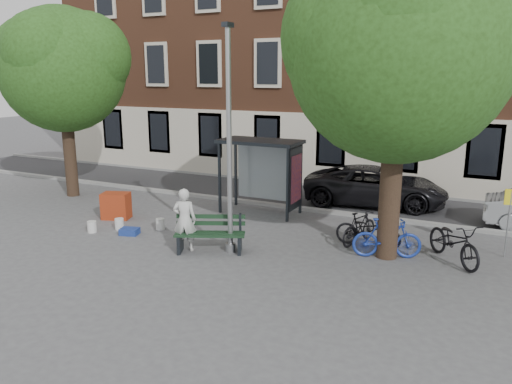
{
  "coord_description": "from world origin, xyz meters",
  "views": [
    {
      "loc": [
        6.43,
        -11.53,
        4.84
      ],
      "look_at": [
        0.06,
        1.51,
        1.4
      ],
      "focal_mm": 35.0,
      "sensor_mm": 36.0,
      "label": 1
    }
  ],
  "objects_px": {
    "red_stand": "(116,206)",
    "bench": "(210,236)",
    "bus_shelter": "(272,160)",
    "car_dark": "(375,186)",
    "bike_d": "(359,227)",
    "bike_c": "(454,241)",
    "painter": "(185,220)",
    "bike_a": "(368,230)",
    "notice_sign": "(510,208)",
    "bike_b": "(387,238)",
    "lamppost": "(229,153)"
  },
  "relations": [
    {
      "from": "lamppost",
      "to": "bike_c",
      "type": "distance_m",
      "value": 6.36
    },
    {
      "from": "bench",
      "to": "bike_a",
      "type": "relative_size",
      "value": 1.07
    },
    {
      "from": "bike_c",
      "to": "notice_sign",
      "type": "distance_m",
      "value": 1.77
    },
    {
      "from": "bus_shelter",
      "to": "bike_a",
      "type": "height_order",
      "value": "bus_shelter"
    },
    {
      "from": "notice_sign",
      "to": "car_dark",
      "type": "bearing_deg",
      "value": 123.03
    },
    {
      "from": "bench",
      "to": "notice_sign",
      "type": "xyz_separation_m",
      "value": [
        7.41,
        3.11,
        0.91
      ]
    },
    {
      "from": "bike_a",
      "to": "bus_shelter",
      "type": "bearing_deg",
      "value": 63.53
    },
    {
      "from": "bike_c",
      "to": "red_stand",
      "type": "distance_m",
      "value": 10.79
    },
    {
      "from": "bike_a",
      "to": "red_stand",
      "type": "bearing_deg",
      "value": 96.77
    },
    {
      "from": "bus_shelter",
      "to": "bike_c",
      "type": "bearing_deg",
      "value": -19.42
    },
    {
      "from": "bus_shelter",
      "to": "bike_a",
      "type": "relative_size",
      "value": 1.51
    },
    {
      "from": "lamppost",
      "to": "car_dark",
      "type": "xyz_separation_m",
      "value": [
        2.42,
        6.93,
        -2.05
      ]
    },
    {
      "from": "notice_sign",
      "to": "bench",
      "type": "bearing_deg",
      "value": -172.08
    },
    {
      "from": "bike_d",
      "to": "car_dark",
      "type": "bearing_deg",
      "value": -63.58
    },
    {
      "from": "bus_shelter",
      "to": "notice_sign",
      "type": "distance_m",
      "value": 7.61
    },
    {
      "from": "bench",
      "to": "bike_a",
      "type": "distance_m",
      "value": 4.5
    },
    {
      "from": "notice_sign",
      "to": "red_stand",
      "type": "bearing_deg",
      "value": 173.35
    },
    {
      "from": "bike_d",
      "to": "red_stand",
      "type": "xyz_separation_m",
      "value": [
        -8.16,
        -1.07,
        -0.04
      ]
    },
    {
      "from": "painter",
      "to": "bench",
      "type": "relative_size",
      "value": 0.89
    },
    {
      "from": "painter",
      "to": "bike_a",
      "type": "relative_size",
      "value": 0.95
    },
    {
      "from": "bus_shelter",
      "to": "bike_d",
      "type": "height_order",
      "value": "bus_shelter"
    },
    {
      "from": "bench",
      "to": "bus_shelter",
      "type": "bearing_deg",
      "value": 66.67
    },
    {
      "from": "bike_c",
      "to": "bike_a",
      "type": "bearing_deg",
      "value": 136.54
    },
    {
      "from": "lamppost",
      "to": "bike_c",
      "type": "bearing_deg",
      "value": 18.57
    },
    {
      "from": "notice_sign",
      "to": "painter",
      "type": "bearing_deg",
      "value": -172.34
    },
    {
      "from": "bike_b",
      "to": "painter",
      "type": "bearing_deg",
      "value": 90.34
    },
    {
      "from": "bench",
      "to": "bike_d",
      "type": "relative_size",
      "value": 1.23
    },
    {
      "from": "car_dark",
      "to": "notice_sign",
      "type": "relative_size",
      "value": 2.78
    },
    {
      "from": "bike_d",
      "to": "red_stand",
      "type": "relative_size",
      "value": 1.83
    },
    {
      "from": "bus_shelter",
      "to": "car_dark",
      "type": "relative_size",
      "value": 0.54
    },
    {
      "from": "bike_d",
      "to": "car_dark",
      "type": "distance_m",
      "value": 4.73
    },
    {
      "from": "bike_c",
      "to": "bike_d",
      "type": "distance_m",
      "value": 2.63
    },
    {
      "from": "car_dark",
      "to": "painter",
      "type": "bearing_deg",
      "value": 145.95
    },
    {
      "from": "red_stand",
      "to": "bike_a",
      "type": "bearing_deg",
      "value": 6.18
    },
    {
      "from": "lamppost",
      "to": "bike_c",
      "type": "height_order",
      "value": "lamppost"
    },
    {
      "from": "bike_a",
      "to": "bike_d",
      "type": "relative_size",
      "value": 1.15
    },
    {
      "from": "bike_d",
      "to": "notice_sign",
      "type": "bearing_deg",
      "value": -151.62
    },
    {
      "from": "painter",
      "to": "notice_sign",
      "type": "xyz_separation_m",
      "value": [
        8.08,
        3.34,
        0.47
      ]
    },
    {
      "from": "lamppost",
      "to": "painter",
      "type": "distance_m",
      "value": 2.28
    },
    {
      "from": "bike_a",
      "to": "red_stand",
      "type": "height_order",
      "value": "bike_a"
    },
    {
      "from": "bus_shelter",
      "to": "bike_c",
      "type": "height_order",
      "value": "bus_shelter"
    },
    {
      "from": "bus_shelter",
      "to": "car_dark",
      "type": "height_order",
      "value": "bus_shelter"
    },
    {
      "from": "painter",
      "to": "lamppost",
      "type": "bearing_deg",
      "value": 179.32
    },
    {
      "from": "bike_a",
      "to": "notice_sign",
      "type": "relative_size",
      "value": 1.0
    },
    {
      "from": "bus_shelter",
      "to": "painter",
      "type": "xyz_separation_m",
      "value": [
        -0.59,
        -4.56,
        -1.02
      ]
    },
    {
      "from": "red_stand",
      "to": "bench",
      "type": "bearing_deg",
      "value": -16.8
    },
    {
      "from": "painter",
      "to": "bike_a",
      "type": "xyz_separation_m",
      "value": [
        4.54,
        2.54,
        -0.4
      ]
    },
    {
      "from": "bus_shelter",
      "to": "notice_sign",
      "type": "xyz_separation_m",
      "value": [
        7.49,
        -1.21,
        -0.55
      ]
    },
    {
      "from": "bike_b",
      "to": "bike_c",
      "type": "relative_size",
      "value": 0.85
    },
    {
      "from": "lamppost",
      "to": "bike_b",
      "type": "relative_size",
      "value": 3.34
    }
  ]
}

